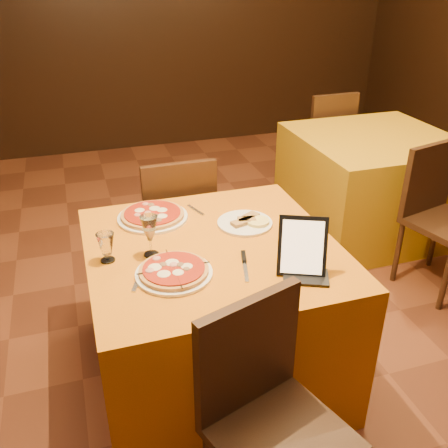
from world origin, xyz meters
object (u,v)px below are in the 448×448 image
object	(u,v)px
wine_glass	(150,236)
tablet	(302,246)
chair_main_far	(175,222)
chair_side_far	(320,141)
pizza_near	(174,272)
main_table	(213,313)
chair_side_near	(447,223)
pizza_far	(153,216)
water_glass	(106,247)
side_table	(370,184)
chair_main_near	(282,437)

from	to	relation	value
wine_glass	tablet	distance (m)	0.64
chair_main_far	chair_side_far	distance (m)	1.96
chair_side_far	pizza_near	bearing A→B (deg)	48.79
wine_glass	main_table	bearing A→B (deg)	-0.26
chair_side_near	tablet	world-z (taller)	tablet
pizza_near	pizza_far	world-z (taller)	same
pizza_near	water_glass	size ratio (longest dim) A/B	2.41
pizza_far	wine_glass	xyz separation A→B (m)	(-0.07, -0.34, 0.08)
side_table	pizza_far	distance (m)	2.00
chair_side_far	water_glass	world-z (taller)	chair_side_far
main_table	chair_main_far	world-z (taller)	chair_main_far
chair_side_near	wine_glass	xyz separation A→B (m)	(-1.86, -0.30, 0.39)
side_table	tablet	world-z (taller)	tablet
side_table	chair_side_near	xyz separation A→B (m)	(0.00, -0.84, 0.08)
pizza_near	water_glass	world-z (taller)	water_glass
main_table	chair_side_far	bearing A→B (deg)	51.17
side_table	chair_side_far	size ratio (longest dim) A/B	1.21
water_glass	chair_main_far	bearing A→B (deg)	60.67
chair_side_far	pizza_near	size ratio (longest dim) A/B	2.90
side_table	chair_side_far	world-z (taller)	chair_side_far
chair_side_far	pizza_near	distance (m)	2.83
pizza_near	side_table	bearing A→B (deg)	36.30
chair_side_far	tablet	xyz separation A→B (m)	(-1.30, -2.29, 0.41)
chair_main_near	wine_glass	bearing A→B (deg)	90.09
pizza_near	wine_glass	distance (m)	0.21
main_table	chair_side_far	xyz separation A→B (m)	(1.59, 1.97, 0.08)
side_table	chair_main_near	size ratio (longest dim) A/B	1.21
side_table	chair_side_near	world-z (taller)	chair_side_near
chair_main_far	pizza_near	bearing A→B (deg)	77.79
chair_main_near	main_table	bearing A→B (deg)	71.62
side_table	tablet	size ratio (longest dim) A/B	4.51
chair_side_near	pizza_far	distance (m)	1.82
main_table	pizza_near	xyz separation A→B (m)	(-0.21, -0.18, 0.39)
pizza_near	tablet	world-z (taller)	tablet
chair_main_near	chair_side_near	distance (m)	1.94
pizza_near	water_glass	distance (m)	0.31
chair_main_near	chair_side_near	world-z (taller)	same
chair_side_near	tablet	bearing A→B (deg)	-168.67
chair_main_far	chair_side_far	world-z (taller)	same
side_table	water_glass	world-z (taller)	water_glass
main_table	chair_main_near	bearing A→B (deg)	-90.00
chair_side_far	main_table	bearing A→B (deg)	49.87
side_table	chair_main_near	bearing A→B (deg)	-129.05
pizza_far	water_glass	distance (m)	0.42
wine_glass	tablet	size ratio (longest dim) A/B	0.78
pizza_far	main_table	bearing A→B (deg)	-58.88
chair_main_far	chair_side_far	bearing A→B (deg)	-144.29
main_table	water_glass	xyz separation A→B (m)	(-0.46, 0.01, 0.44)
side_table	chair_side_near	distance (m)	0.84
chair_side_far	wine_glass	bearing A→B (deg)	45.35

